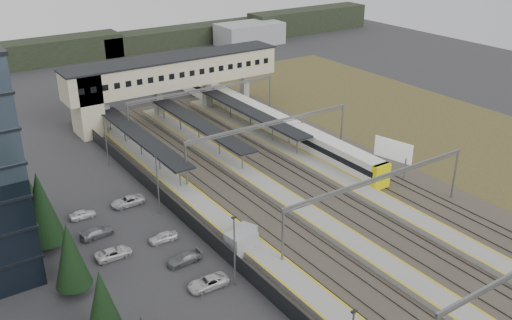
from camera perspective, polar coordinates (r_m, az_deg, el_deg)
ground at (r=69.36m, az=0.02°, el=-6.95°), size 220.00×220.00×0.00m
conifer_row at (r=56.08m, az=-16.95°, el=-10.56°), size 4.42×49.82×9.50m
car_park at (r=57.76m, az=-6.60°, el=-13.58°), size 10.39×44.45×1.28m
lampposts at (r=64.63m, az=-6.53°, el=-5.17°), size 0.50×53.25×8.07m
fence at (r=69.78m, az=-6.76°, el=-5.98°), size 0.08×90.00×2.00m
relay_cabin_near at (r=64.33m, az=-1.49°, el=-8.29°), size 3.44×2.71×2.63m
relay_cabin_far at (r=66.06m, az=-1.15°, el=-7.57°), size 2.98×2.77×2.19m
rail_corridor at (r=77.56m, az=3.68°, el=-3.19°), size 34.00×90.00×0.92m
canopies at (r=91.94m, az=-5.78°, el=3.67°), size 23.10×30.00×3.28m
footbridge at (r=103.86m, az=-9.54°, el=8.18°), size 40.40×6.40×11.20m
gantries at (r=75.27m, az=6.33°, el=0.63°), size 28.40×62.28×7.17m
train at (r=99.54m, az=0.65°, el=4.23°), size 2.79×58.25×3.51m
billboard at (r=84.46m, az=13.55°, el=0.87°), size 1.61×5.88×5.13m
scrub_east at (r=101.70m, az=19.88°, el=1.99°), size 34.00×120.00×0.06m
treeline_far at (r=156.14m, az=-11.97°, el=11.39°), size 170.00×19.00×7.00m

